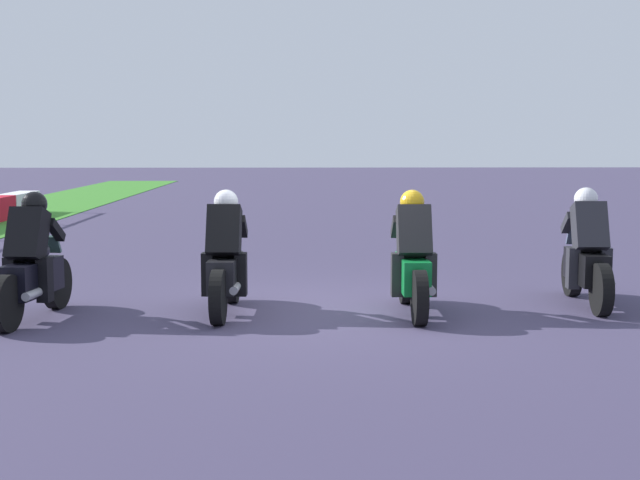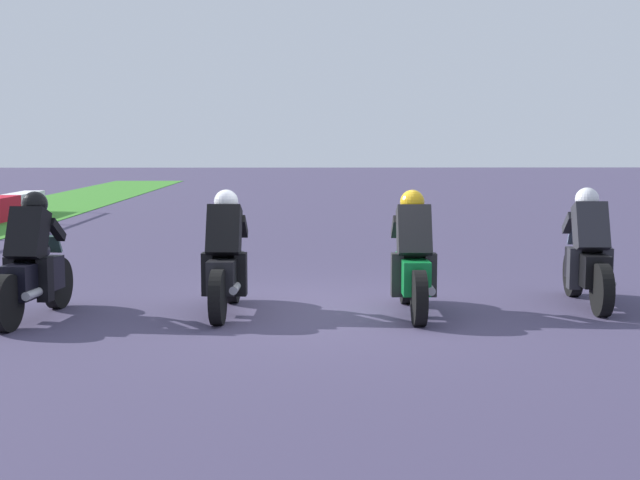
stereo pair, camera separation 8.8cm
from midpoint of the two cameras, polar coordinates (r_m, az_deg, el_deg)
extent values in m
plane|color=#403956|center=(10.97, 0.62, -4.62)|extent=(120.00, 120.00, 0.00)
cube|color=white|center=(26.58, -18.51, 2.23)|extent=(2.18, 0.60, 0.64)
cylinder|color=black|center=(12.48, 16.23, -2.05)|extent=(0.65, 0.17, 0.64)
cylinder|color=black|center=(11.14, 17.95, -3.10)|extent=(0.65, 0.17, 0.64)
cube|color=black|center=(11.78, 17.07, -1.68)|extent=(1.12, 0.38, 0.40)
ellipsoid|color=black|center=(11.84, 16.99, -0.18)|extent=(0.50, 0.33, 0.24)
cube|color=red|center=(11.29, 17.73, -1.94)|extent=(0.07, 0.16, 0.08)
cylinder|color=#A5A5AD|center=(11.51, 18.26, -2.56)|extent=(0.42, 0.12, 0.10)
cube|color=#26262B|center=(11.63, 17.28, 0.79)|extent=(0.51, 0.43, 0.66)
sphere|color=silver|center=(11.81, 17.06, 2.54)|extent=(0.32, 0.32, 0.30)
cube|color=slate|center=(12.22, 16.53, 0.23)|extent=(0.17, 0.27, 0.23)
cube|color=#26262B|center=(11.62, 16.26, -1.77)|extent=(0.19, 0.15, 0.52)
cube|color=#26262B|center=(11.72, 18.16, -1.76)|extent=(0.19, 0.15, 0.52)
cube|color=#26262B|center=(11.95, 15.98, 1.07)|extent=(0.39, 0.12, 0.31)
cube|color=#26262B|center=(12.04, 17.64, 1.05)|extent=(0.39, 0.12, 0.31)
cylinder|color=black|center=(11.51, 5.82, -2.52)|extent=(0.64, 0.15, 0.64)
cylinder|color=black|center=(10.14, 6.66, -3.74)|extent=(0.64, 0.15, 0.64)
cube|color=#0F7731|center=(10.80, 6.23, -2.15)|extent=(1.10, 0.33, 0.40)
ellipsoid|color=#0F7731|center=(10.86, 6.19, -0.50)|extent=(0.48, 0.30, 0.24)
cube|color=red|center=(10.29, 6.55, -2.46)|extent=(0.06, 0.16, 0.08)
cylinder|color=#A5A5AD|center=(10.50, 7.30, -3.13)|extent=(0.42, 0.10, 0.10)
cube|color=black|center=(10.63, 6.32, 0.54)|extent=(0.49, 0.40, 0.66)
sphere|color=gold|center=(10.82, 6.21, 2.45)|extent=(0.30, 0.30, 0.30)
cube|color=slate|center=(11.25, 5.96, -0.06)|extent=(0.16, 0.26, 0.23)
cube|color=black|center=(10.66, 5.23, -2.25)|extent=(0.18, 0.14, 0.52)
cube|color=black|center=(10.71, 7.36, -2.24)|extent=(0.18, 0.14, 0.52)
cube|color=black|center=(10.99, 5.16, 0.85)|extent=(0.39, 0.10, 0.31)
cube|color=black|center=(11.03, 7.02, 0.85)|extent=(0.39, 0.10, 0.31)
cylinder|color=black|center=(11.56, -5.42, -2.48)|extent=(0.65, 0.17, 0.64)
cylinder|color=black|center=(10.19, -6.37, -3.69)|extent=(0.65, 0.17, 0.64)
cube|color=black|center=(10.84, -5.88, -2.11)|extent=(1.11, 0.36, 0.40)
ellipsoid|color=black|center=(10.90, -5.83, -0.47)|extent=(0.49, 0.32, 0.24)
cube|color=red|center=(10.34, -6.24, -2.41)|extent=(0.07, 0.16, 0.08)
cylinder|color=#A5A5AD|center=(10.50, -5.25, -3.10)|extent=(0.42, 0.12, 0.10)
cube|color=black|center=(10.68, -5.98, 0.57)|extent=(0.50, 0.42, 0.66)
sphere|color=silver|center=(10.87, -5.85, 2.47)|extent=(0.31, 0.31, 0.30)
cube|color=#5D5272|center=(11.29, -5.57, -0.03)|extent=(0.17, 0.27, 0.23)
cube|color=black|center=(10.76, -7.02, -2.19)|extent=(0.19, 0.15, 0.52)
cube|color=black|center=(10.70, -4.90, -2.21)|extent=(0.19, 0.15, 0.52)
cube|color=black|center=(11.08, -6.64, 0.88)|extent=(0.39, 0.12, 0.31)
cube|color=black|center=(11.03, -4.79, 0.87)|extent=(0.39, 0.12, 0.31)
cylinder|color=black|center=(11.60, -16.35, -2.68)|extent=(0.65, 0.22, 0.64)
cylinder|color=black|center=(10.34, -19.37, -3.87)|extent=(0.65, 0.22, 0.64)
cube|color=black|center=(10.94, -17.80, -2.31)|extent=(1.13, 0.46, 0.40)
ellipsoid|color=black|center=(10.99, -17.64, -0.69)|extent=(0.51, 0.36, 0.24)
cube|color=red|center=(10.48, -18.96, -2.61)|extent=(0.08, 0.17, 0.08)
cylinder|color=#A5A5AD|center=(10.58, -17.77, -3.31)|extent=(0.43, 0.15, 0.10)
cube|color=black|center=(10.78, -18.12, 0.34)|extent=(0.53, 0.46, 0.66)
sphere|color=black|center=(10.95, -17.70, 2.23)|extent=(0.34, 0.34, 0.30)
cube|color=#37564F|center=(11.35, -16.82, -0.24)|extent=(0.19, 0.28, 0.23)
cube|color=black|center=(10.91, -19.02, -2.37)|extent=(0.20, 0.16, 0.52)
cube|color=black|center=(10.75, -17.10, -2.44)|extent=(0.20, 0.16, 0.52)
cube|color=black|center=(11.20, -18.15, 0.66)|extent=(0.39, 0.15, 0.31)
cube|color=black|center=(11.05, -16.45, 0.64)|extent=(0.39, 0.15, 0.31)
camera|label=1|loc=(0.04, -89.77, 0.03)|focal=49.59mm
camera|label=2|loc=(0.04, 90.23, -0.03)|focal=49.59mm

